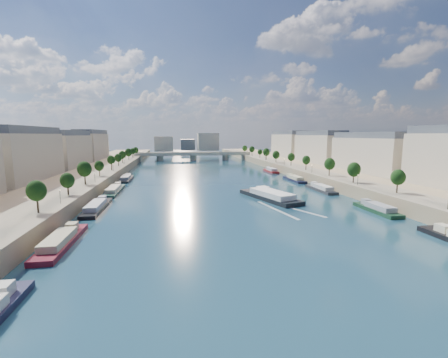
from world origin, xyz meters
name	(u,v)px	position (x,y,z in m)	size (l,w,h in m)	color
ground	(210,180)	(0.00, 100.00, 0.00)	(700.00, 700.00, 0.00)	#0C2835
quay_left	(70,179)	(-72.00, 100.00, 2.50)	(44.00, 520.00, 5.00)	#9E8460
quay_right	(331,173)	(72.00, 100.00, 2.50)	(44.00, 520.00, 5.00)	#9E8460
pave_left	(100,174)	(-57.00, 100.00, 5.05)	(14.00, 520.00, 0.10)	gray
pave_right	(307,169)	(57.00, 100.00, 5.05)	(14.00, 520.00, 0.10)	gray
trees_left	(105,163)	(-55.00, 102.00, 10.48)	(4.80, 268.80, 8.26)	#382B1E
trees_right	(297,159)	(55.00, 110.00, 10.48)	(4.80, 268.80, 8.26)	#382B1E
lamps_left	(105,170)	(-52.50, 90.00, 7.78)	(0.36, 200.36, 4.28)	black
lamps_right	(297,164)	(52.50, 105.00, 7.78)	(0.36, 200.36, 4.28)	black
buildings_left	(49,151)	(-85.00, 112.00, 16.45)	(16.00, 226.00, 23.20)	#BDAB91
buildings_right	(341,148)	(85.00, 112.00, 16.45)	(16.00, 226.00, 23.20)	#BDAB91
skyline	(191,143)	(3.19, 319.52, 14.66)	(79.00, 42.00, 22.00)	#BDAB91
bridge	(193,155)	(0.00, 231.85, 5.08)	(112.00, 12.00, 8.15)	#C1B79E
tour_barge	(270,196)	(17.16, 48.01, 1.22)	(17.86, 32.04, 4.18)	black
wake	(285,209)	(17.16, 31.48, 0.02)	(15.47, 25.76, 0.04)	silver
moored_barges_left	(98,206)	(-45.50, 43.16, 0.84)	(5.00, 152.87, 3.60)	#1A1B39
moored_barges_right	(326,191)	(45.50, 56.49, 0.84)	(5.00, 163.19, 3.60)	black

